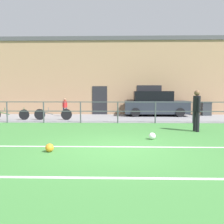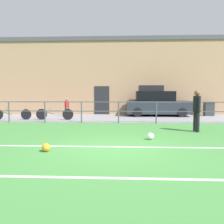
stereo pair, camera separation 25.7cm
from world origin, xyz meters
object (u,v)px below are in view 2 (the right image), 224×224
(bicycle_parked_0, at_px, (12,114))
(bicycle_parked_1, at_px, (55,114))
(player_goalkeeper, at_px, (197,108))
(spectator_child, at_px, (67,106))
(parked_car_red, at_px, (157,104))
(trash_bin_0, at_px, (209,109))
(soccer_ball_match, at_px, (46,147))
(soccer_ball_spare, at_px, (151,136))

(bicycle_parked_0, height_order, bicycle_parked_1, bicycle_parked_1)
(player_goalkeeper, relative_size, bicycle_parked_0, 0.74)
(spectator_child, height_order, parked_car_red, parked_car_red)
(spectator_child, height_order, trash_bin_0, spectator_child)
(spectator_child, bearing_deg, bicycle_parked_1, 91.63)
(spectator_child, relative_size, bicycle_parked_1, 0.55)
(soccer_ball_match, height_order, bicycle_parked_0, bicycle_parked_0)
(soccer_ball_spare, height_order, bicycle_parked_0, bicycle_parked_0)
(bicycle_parked_0, bearing_deg, player_goalkeeper, -21.93)
(soccer_ball_match, bearing_deg, spectator_child, 100.13)
(player_goalkeeper, relative_size, bicycle_parked_1, 0.77)
(soccer_ball_spare, relative_size, trash_bin_0, 0.24)
(parked_car_red, distance_m, trash_bin_0, 3.63)
(player_goalkeeper, distance_m, bicycle_parked_0, 10.49)
(parked_car_red, xyz_separation_m, bicycle_parked_1, (-6.41, -2.78, -0.46))
(player_goalkeeper, xyz_separation_m, soccer_ball_spare, (-2.09, -1.82, -0.86))
(bicycle_parked_0, relative_size, trash_bin_0, 2.40)
(player_goalkeeper, bearing_deg, soccer_ball_match, 118.29)
(soccer_ball_spare, bearing_deg, bicycle_parked_0, 143.09)
(spectator_child, distance_m, parked_car_red, 6.23)
(parked_car_red, bearing_deg, player_goalkeeper, -83.84)
(parked_car_red, xyz_separation_m, bicycle_parked_0, (-8.99, -2.78, -0.47))
(parked_car_red, distance_m, bicycle_parked_1, 7.00)
(bicycle_parked_0, distance_m, trash_bin_0, 12.97)
(player_goalkeeper, xyz_separation_m, trash_bin_0, (2.89, 6.96, -0.47))
(bicycle_parked_0, bearing_deg, parked_car_red, 17.17)
(player_goalkeeper, xyz_separation_m, bicycle_parked_0, (-9.71, 3.91, -0.64))
(spectator_child, xyz_separation_m, bicycle_parked_1, (-0.20, -2.29, -0.36))
(soccer_ball_spare, height_order, bicycle_parked_1, bicycle_parked_1)
(soccer_ball_spare, xyz_separation_m, bicycle_parked_1, (-5.04, 5.73, 0.24))
(soccer_ball_spare, relative_size, bicycle_parked_0, 0.10)
(bicycle_parked_0, height_order, trash_bin_0, trash_bin_0)
(soccer_ball_spare, distance_m, bicycle_parked_0, 9.54)
(parked_car_red, relative_size, bicycle_parked_0, 1.85)
(bicycle_parked_0, relative_size, bicycle_parked_1, 1.05)
(bicycle_parked_1, bearing_deg, spectator_child, 85.02)
(spectator_child, bearing_deg, trash_bin_0, -168.99)
(soccer_ball_spare, height_order, trash_bin_0, trash_bin_0)
(player_goalkeeper, bearing_deg, spectator_child, 40.94)
(spectator_child, xyz_separation_m, bicycle_parked_0, (-2.78, -2.29, -0.37))
(soccer_ball_spare, xyz_separation_m, trash_bin_0, (4.98, 8.78, 0.39))
(player_goalkeeper, height_order, soccer_ball_spare, player_goalkeeper)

